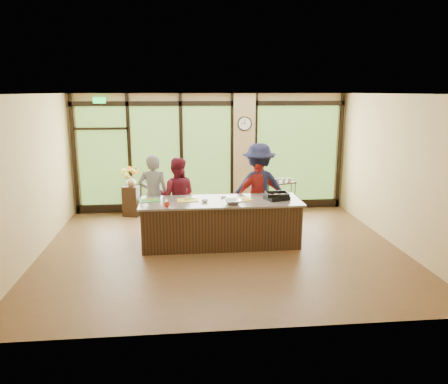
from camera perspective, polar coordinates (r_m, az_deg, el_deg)
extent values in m
plane|color=brown|center=(8.69, -0.25, -7.49)|extent=(7.00, 7.00, 0.00)
plane|color=silver|center=(8.14, -0.27, 12.70)|extent=(7.00, 7.00, 0.00)
plane|color=tan|center=(11.24, -1.74, 5.11)|extent=(7.00, 0.00, 7.00)
plane|color=tan|center=(8.69, -23.91, 1.65)|extent=(0.00, 6.00, 6.00)
plane|color=tan|center=(9.30, 21.77, 2.52)|extent=(0.00, 6.00, 6.00)
cube|color=tan|center=(11.27, 2.62, 5.12)|extent=(0.55, 0.12, 3.00)
cube|color=black|center=(11.09, -1.76, 11.49)|extent=(6.90, 0.08, 0.12)
cube|color=black|center=(11.46, -1.67, -1.77)|extent=(6.90, 0.08, 0.20)
cube|color=#19D83F|center=(11.17, -15.98, 11.42)|extent=(0.30, 0.04, 0.14)
cube|color=#3F6E26|center=(11.35, -15.49, 4.47)|extent=(1.20, 0.02, 2.50)
cube|color=#3F6E26|center=(11.21, -8.91, 4.68)|extent=(1.20, 0.02, 2.50)
cube|color=#3F6E26|center=(11.21, -2.24, 4.83)|extent=(1.20, 0.02, 2.50)
cube|color=#3F6E26|center=(11.59, 9.48, 4.93)|extent=(2.10, 0.02, 2.50)
cube|color=black|center=(11.47, -18.98, 4.57)|extent=(0.08, 0.08, 3.00)
cube|color=black|center=(11.23, -12.24, 4.82)|extent=(0.08, 0.08, 3.00)
cube|color=black|center=(11.16, -5.58, 5.00)|extent=(0.08, 0.08, 3.00)
cube|color=black|center=(11.24, 1.09, 5.12)|extent=(0.08, 0.08, 3.00)
cube|color=black|center=(11.33, 4.12, 5.14)|extent=(0.08, 0.08, 3.00)
cube|color=black|center=(11.92, 14.88, 5.13)|extent=(0.08, 0.08, 3.00)
cube|color=#321E10|center=(8.83, -0.44, -4.13)|extent=(3.10, 1.00, 0.88)
cube|color=slate|center=(8.71, -0.45, -1.24)|extent=(3.20, 1.10, 0.04)
cylinder|color=black|center=(11.12, 2.71, 8.90)|extent=(0.36, 0.04, 0.36)
cylinder|color=white|center=(11.11, 2.72, 8.90)|extent=(0.31, 0.01, 0.31)
cube|color=black|center=(11.10, 2.73, 9.15)|extent=(0.01, 0.00, 0.11)
cube|color=black|center=(11.10, 2.47, 8.90)|extent=(0.09, 0.00, 0.01)
imported|color=slate|center=(9.41, -9.18, -0.43)|extent=(0.68, 0.49, 1.77)
imported|color=maroon|center=(9.47, -6.14, -0.53)|extent=(0.90, 0.74, 1.68)
imported|color=#A91E1A|center=(9.52, 4.53, -0.47)|extent=(1.04, 0.60, 1.66)
imported|color=#161832|center=(9.59, 4.54, 0.53)|extent=(1.28, 0.75, 1.96)
cube|color=black|center=(8.83, 6.91, -0.74)|extent=(0.53, 0.47, 0.08)
imported|color=silver|center=(8.43, 1.12, -1.28)|extent=(0.39, 0.39, 0.08)
cube|color=green|center=(8.81, -9.71, -1.09)|extent=(0.46, 0.37, 0.01)
cube|color=gold|center=(8.74, -4.77, -1.07)|extent=(0.43, 0.33, 0.01)
cube|color=gold|center=(8.75, 2.13, -1.01)|extent=(0.53, 0.47, 0.01)
imported|color=silver|center=(8.82, -4.66, -0.82)|extent=(0.18, 0.18, 0.04)
imported|color=silver|center=(8.60, -2.54, -1.15)|extent=(0.16, 0.16, 0.04)
imported|color=silver|center=(8.92, -0.05, -0.67)|extent=(0.16, 0.16, 0.03)
imported|color=red|center=(8.27, -7.49, -1.67)|extent=(0.11, 0.11, 0.09)
cube|color=#321E10|center=(11.14, -11.91, -1.11)|extent=(0.47, 0.47, 0.76)
imported|color=#967E52|center=(11.04, -12.03, 1.41)|extent=(0.23, 0.23, 0.24)
cube|color=#321E10|center=(10.93, 7.27, -2.27)|extent=(0.81, 0.64, 0.03)
cube|color=#321E10|center=(10.77, 7.37, 1.23)|extent=(0.81, 0.64, 0.03)
cylinder|color=black|center=(10.62, 5.82, -1.15)|extent=(0.02, 0.02, 0.92)
cylinder|color=black|center=(10.77, 9.22, -1.06)|extent=(0.02, 0.02, 0.92)
cylinder|color=black|center=(10.97, 5.44, -0.69)|extent=(0.02, 0.02, 0.92)
cylinder|color=black|center=(11.11, 8.74, -0.60)|extent=(0.02, 0.02, 0.92)
imported|color=silver|center=(10.71, 6.22, 1.54)|extent=(0.13, 0.13, 0.09)
imported|color=silver|center=(10.74, 7.01, 1.55)|extent=(0.13, 0.13, 0.09)
imported|color=silver|center=(10.78, 7.81, 1.56)|extent=(0.13, 0.13, 0.09)
imported|color=silver|center=(10.81, 8.54, 1.58)|extent=(0.13, 0.13, 0.09)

